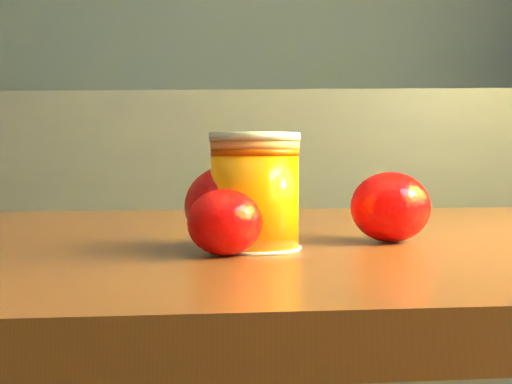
{
  "coord_description": "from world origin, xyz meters",
  "views": [
    {
      "loc": [
        0.92,
        -0.4,
        0.76
      ],
      "look_at": [
        0.88,
        0.18,
        0.73
      ],
      "focal_mm": 50.0,
      "sensor_mm": 36.0,
      "label": 1
    }
  ],
  "objects": [
    {
      "name": "table",
      "position": [
        0.92,
        0.27,
        0.6
      ],
      "size": [
        1.01,
        0.79,
        0.68
      ],
      "rotation": [
        0.0,
        0.0,
        0.17
      ],
      "color": "brown",
      "rests_on": "ground"
    },
    {
      "name": "orange_front",
      "position": [
        0.86,
        0.18,
        0.72
      ],
      "size": [
        0.08,
        0.08,
        0.07
      ],
      "primitive_type": "ellipsoid",
      "rotation": [
        0.0,
        0.0,
        -0.09
      ],
      "color": "#FF0C05",
      "rests_on": "table"
    },
    {
      "name": "orange_extra",
      "position": [
        0.86,
        0.13,
        0.71
      ],
      "size": [
        0.06,
        0.06,
        0.05
      ],
      "primitive_type": "ellipsoid",
      "rotation": [
        0.0,
        0.0,
        -0.15
      ],
      "color": "#FF0C05",
      "rests_on": "table"
    },
    {
      "name": "juice_glass",
      "position": [
        0.88,
        0.17,
        0.73
      ],
      "size": [
        0.07,
        0.07,
        0.09
      ],
      "rotation": [
        0.0,
        0.0,
        0.19
      ],
      "color": "orange",
      "rests_on": "table"
    },
    {
      "name": "orange_back",
      "position": [
        0.99,
        0.22,
        0.71
      ],
      "size": [
        0.09,
        0.09,
        0.06
      ],
      "primitive_type": "ellipsoid",
      "rotation": [
        0.0,
        0.0,
        -0.42
      ],
      "color": "#FF0C05",
      "rests_on": "table"
    }
  ]
}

